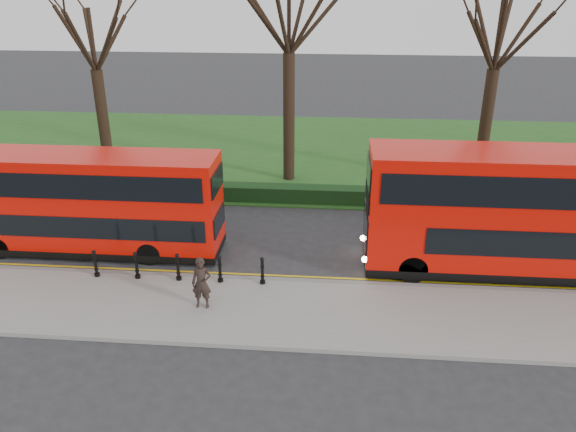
# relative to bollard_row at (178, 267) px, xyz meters

# --- Properties ---
(ground) EXTENTS (120.00, 120.00, 0.00)m
(ground) POSITION_rel_bollard_row_xyz_m (1.04, 1.35, -0.65)
(ground) COLOR #28282B
(ground) RESTS_ON ground
(pavement) EXTENTS (60.00, 4.00, 0.15)m
(pavement) POSITION_rel_bollard_row_xyz_m (1.04, -1.65, -0.57)
(pavement) COLOR gray
(pavement) RESTS_ON ground
(kerb) EXTENTS (60.00, 0.25, 0.16)m
(kerb) POSITION_rel_bollard_row_xyz_m (1.04, 0.35, -0.57)
(kerb) COLOR slate
(kerb) RESTS_ON ground
(grass_verge) EXTENTS (60.00, 18.00, 0.06)m
(grass_verge) POSITION_rel_bollard_row_xyz_m (1.04, 16.35, -0.62)
(grass_verge) COLOR #1E501A
(grass_verge) RESTS_ON ground
(hedge) EXTENTS (60.00, 0.90, 0.80)m
(hedge) POSITION_rel_bollard_row_xyz_m (1.04, 8.15, -0.25)
(hedge) COLOR black
(hedge) RESTS_ON ground
(yellow_line_outer) EXTENTS (60.00, 0.10, 0.01)m
(yellow_line_outer) POSITION_rel_bollard_row_xyz_m (1.04, 0.65, -0.64)
(yellow_line_outer) COLOR yellow
(yellow_line_outer) RESTS_ON ground
(yellow_line_inner) EXTENTS (60.00, 0.10, 0.01)m
(yellow_line_inner) POSITION_rel_bollard_row_xyz_m (1.04, 0.85, -0.64)
(yellow_line_inner) COLOR yellow
(yellow_line_inner) RESTS_ON ground
(tree_left) EXTENTS (6.65, 6.65, 10.39)m
(tree_left) POSITION_rel_bollard_row_xyz_m (-6.96, 11.35, 6.89)
(tree_left) COLOR black
(tree_left) RESTS_ON ground
(tree_mid) EXTENTS (7.75, 7.75, 12.12)m
(tree_mid) POSITION_rel_bollard_row_xyz_m (3.04, 11.35, 8.16)
(tree_mid) COLOR black
(tree_mid) RESTS_ON ground
(tree_right) EXTENTS (6.98, 6.98, 10.91)m
(tree_right) POSITION_rel_bollard_row_xyz_m (13.04, 11.35, 7.27)
(tree_right) COLOR black
(tree_right) RESTS_ON ground
(bollard_row) EXTENTS (6.26, 0.15, 1.00)m
(bollard_row) POSITION_rel_bollard_row_xyz_m (0.00, 0.00, 0.00)
(bollard_row) COLOR black
(bollard_row) RESTS_ON pavement
(bus_lead) EXTENTS (10.11, 2.32, 4.02)m
(bus_lead) POSITION_rel_bollard_row_xyz_m (-3.97, 2.32, 1.37)
(bus_lead) COLOR red
(bus_lead) RESTS_ON ground
(bus_rear) EXTENTS (11.64, 2.67, 4.63)m
(bus_rear) POSITION_rel_bollard_row_xyz_m (12.53, 2.01, 1.68)
(bus_rear) COLOR red
(bus_rear) RESTS_ON ground
(pedestrian) EXTENTS (0.66, 0.43, 1.79)m
(pedestrian) POSITION_rel_bollard_row_xyz_m (1.27, -1.67, 0.39)
(pedestrian) COLOR black
(pedestrian) RESTS_ON pavement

